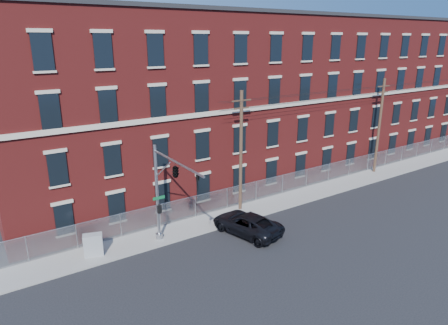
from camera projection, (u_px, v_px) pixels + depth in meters
ground at (263, 243)px, 28.47m from camera, size 140.00×140.00×0.00m
sidewalk at (327, 188)px, 38.77m from camera, size 65.00×3.00×0.12m
mill_building at (271, 94)px, 43.48m from camera, size 55.30×14.32×16.30m
chain_link_fence at (318, 175)px, 39.51m from camera, size 59.06×0.06×1.85m
traffic_signal_mast at (171, 179)px, 25.44m from camera, size 0.90×6.75×7.00m
utility_pole_near at (241, 149)px, 32.40m from camera, size 1.80×0.28×10.00m
utility_pole_mid at (379, 124)px, 41.91m from camera, size 1.80×0.28×10.00m
overhead_wires at (384, 88)px, 40.79m from camera, size 40.00×0.62×0.62m
pickup_truck at (247, 224)px, 29.70m from camera, size 3.84×6.02×1.55m
utility_cabinet at (93, 245)px, 26.38m from camera, size 1.35×0.94×1.53m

